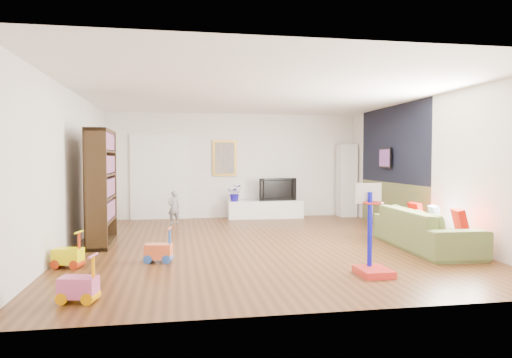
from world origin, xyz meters
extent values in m
cube|color=brown|center=(0.00, 0.00, 0.00)|extent=(6.50, 7.50, 0.00)
cube|color=white|center=(0.00, 0.00, 2.70)|extent=(6.50, 7.50, 0.00)
cube|color=silver|center=(0.00, 3.75, 1.35)|extent=(6.50, 0.00, 2.70)
cube|color=white|center=(0.00, -3.75, 1.35)|extent=(6.50, 0.00, 2.70)
cube|color=white|center=(-3.25, 0.00, 1.35)|extent=(0.00, 7.50, 2.70)
cube|color=silver|center=(3.25, 0.00, 1.35)|extent=(0.00, 7.50, 2.70)
cube|color=black|center=(3.23, 1.40, 1.85)|extent=(0.01, 3.20, 1.70)
cube|color=brown|center=(3.23, 1.40, 0.50)|extent=(0.01, 3.20, 1.00)
cube|color=white|center=(-1.90, 3.71, 1.05)|extent=(1.45, 0.06, 2.10)
cube|color=gold|center=(-0.25, 3.71, 1.55)|extent=(0.62, 0.06, 0.92)
cube|color=#7F3F8C|center=(3.17, 1.60, 1.55)|extent=(0.04, 0.56, 0.46)
cube|color=white|center=(0.77, 3.45, 0.23)|extent=(1.94, 0.51, 0.45)
cube|color=silver|center=(2.97, 3.47, 0.96)|extent=(0.45, 0.45, 1.91)
cube|color=#322211|center=(-2.80, 0.40, 1.02)|extent=(0.39, 1.40, 2.05)
imported|color=olive|center=(2.69, -0.94, 0.34)|extent=(1.02, 2.37, 0.68)
cube|color=red|center=(1.08, -2.46, 0.61)|extent=(0.42, 0.51, 1.21)
cube|color=#F8F300|center=(-2.98, -1.34, 0.26)|extent=(0.44, 0.34, 0.51)
cube|color=orange|center=(-1.74, -1.21, 0.25)|extent=(0.42, 0.31, 0.51)
cube|color=#DC5896|center=(-2.51, -2.99, 0.26)|extent=(0.43, 0.32, 0.51)
imported|color=gray|center=(-1.55, 2.69, 0.39)|extent=(0.34, 0.28, 0.79)
imported|color=black|center=(1.07, 3.48, 0.74)|extent=(1.02, 0.30, 0.58)
imported|color=#170E95|center=(-0.02, 3.42, 0.66)|extent=(0.45, 0.42, 0.42)
cube|color=#AF1207|center=(2.91, -1.59, 0.54)|extent=(0.23, 0.43, 0.42)
cube|color=white|center=(2.89, -0.92, 0.54)|extent=(0.20, 0.39, 0.38)
cube|color=#AE0801|center=(2.91, -0.24, 0.54)|extent=(0.10, 0.36, 0.36)
camera|label=1|loc=(-1.46, -8.04, 1.53)|focal=32.00mm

